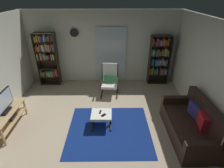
{
  "coord_description": "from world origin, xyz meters",
  "views": [
    {
      "loc": [
        0.28,
        -3.42,
        3.16
      ],
      "look_at": [
        0.32,
        0.74,
        0.95
      ],
      "focal_mm": 28.54,
      "sensor_mm": 36.0,
      "label": 1
    }
  ],
  "objects": [
    {
      "name": "wall_back",
      "position": [
        0.0,
        2.9,
        1.3
      ],
      "size": [
        5.6,
        0.06,
        2.6
      ],
      "primitive_type": "cube",
      "color": "silver",
      "rests_on": "ground"
    },
    {
      "name": "ground_plane",
      "position": [
        0.0,
        0.0,
        0.0
      ],
      "size": [
        7.02,
        7.02,
        0.0
      ],
      "primitive_type": "plane",
      "color": "tan"
    },
    {
      "name": "bookshelf_near_sofa",
      "position": [
        2.04,
        2.66,
        0.97
      ],
      "size": [
        0.72,
        0.3,
        1.79
      ],
      "color": "black",
      "rests_on": "ground"
    },
    {
      "name": "tv_stand",
      "position": [
        -2.31,
        0.15,
        0.34
      ],
      "size": [
        0.46,
        1.27,
        0.51
      ],
      "color": "tan",
      "rests_on": "ground"
    },
    {
      "name": "television",
      "position": [
        -2.31,
        0.14,
        0.75
      ],
      "size": [
        0.2,
        0.84,
        0.5
      ],
      "color": "black",
      "rests_on": "tv_stand"
    },
    {
      "name": "lounge_armchair",
      "position": [
        0.26,
        1.9,
        0.53
      ],
      "size": [
        0.61,
        0.69,
        1.02
      ],
      "color": "black",
      "rests_on": "ground"
    },
    {
      "name": "bookshelf_near_tv",
      "position": [
        -1.97,
        2.62,
        1.05
      ],
      "size": [
        0.72,
        0.3,
        1.9
      ],
      "color": "black",
      "rests_on": "ground"
    },
    {
      "name": "ottoman",
      "position": [
        0.05,
        0.22,
        0.31
      ],
      "size": [
        0.53,
        0.49,
        0.37
      ],
      "color": "white",
      "rests_on": "ground"
    },
    {
      "name": "tv_remote",
      "position": [
        0.02,
        0.28,
        0.38
      ],
      "size": [
        0.06,
        0.15,
        0.02
      ],
      "primitive_type": "cube",
      "rotation": [
        0.0,
        0.0,
        -0.17
      ],
      "color": "black",
      "rests_on": "ottoman"
    },
    {
      "name": "cell_phone",
      "position": [
        0.1,
        0.16,
        0.38
      ],
      "size": [
        0.14,
        0.15,
        0.01
      ],
      "primitive_type": "cube",
      "rotation": [
        0.0,
        0.0,
        -0.72
      ],
      "color": "black",
      "rests_on": "ottoman"
    },
    {
      "name": "leather_sofa",
      "position": [
        2.2,
        -0.17,
        0.31
      ],
      "size": [
        0.87,
        1.78,
        0.89
      ],
      "color": "black",
      "rests_on": "ground"
    },
    {
      "name": "area_rug",
      "position": [
        0.24,
        0.03,
        0.0
      ],
      "size": [
        2.06,
        1.89,
        0.01
      ],
      "primitive_type": "cube",
      "color": "navy",
      "rests_on": "ground"
    },
    {
      "name": "wall_right",
      "position": [
        2.7,
        0.0,
        1.3
      ],
      "size": [
        0.06,
        6.0,
        2.6
      ],
      "primitive_type": "cube",
      "color": "silver",
      "rests_on": "ground"
    },
    {
      "name": "wall_clock",
      "position": [
        -0.96,
        2.82,
        1.85
      ],
      "size": [
        0.29,
        0.03,
        0.29
      ],
      "color": "silver"
    },
    {
      "name": "glass_door_panel",
      "position": [
        0.31,
        2.83,
        1.05
      ],
      "size": [
        1.1,
        0.01,
        2.0
      ],
      "primitive_type": "cube",
      "color": "silver"
    }
  ]
}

